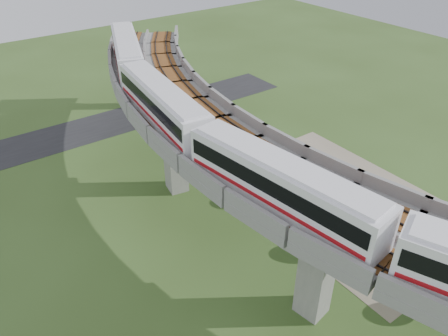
{
  "coord_description": "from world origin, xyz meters",
  "views": [
    {
      "loc": [
        -18.38,
        -25.21,
        28.56
      ],
      "look_at": [
        0.81,
        1.29,
        7.5
      ],
      "focal_mm": 35.0,
      "sensor_mm": 36.0,
      "label": 1
    }
  ],
  "objects_px": {
    "metro_train": "(240,133)",
    "car_red": "(363,188)",
    "car_dark": "(324,172)",
    "car_white": "(406,228)"
  },
  "relations": [
    {
      "from": "car_white",
      "to": "car_dark",
      "type": "xyz_separation_m",
      "value": [
        1.05,
        11.73,
        -0.1
      ]
    },
    {
      "from": "car_dark",
      "to": "car_red",
      "type": "bearing_deg",
      "value": 164.72
    },
    {
      "from": "metro_train",
      "to": "car_red",
      "type": "distance_m",
      "value": 20.5
    },
    {
      "from": "car_white",
      "to": "car_dark",
      "type": "relative_size",
      "value": 1.01
    },
    {
      "from": "car_white",
      "to": "car_red",
      "type": "xyz_separation_m",
      "value": [
        2.08,
        6.92,
        -0.13
      ]
    },
    {
      "from": "car_red",
      "to": "metro_train",
      "type": "bearing_deg",
      "value": -140.72
    },
    {
      "from": "metro_train",
      "to": "car_white",
      "type": "relative_size",
      "value": 15.93
    },
    {
      "from": "car_dark",
      "to": "car_white",
      "type": "bearing_deg",
      "value": 147.53
    },
    {
      "from": "car_white",
      "to": "car_red",
      "type": "distance_m",
      "value": 7.23
    },
    {
      "from": "metro_train",
      "to": "car_dark",
      "type": "height_order",
      "value": "metro_train"
    }
  ]
}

